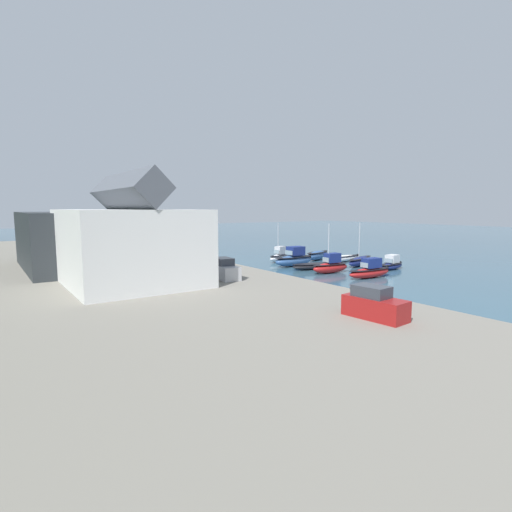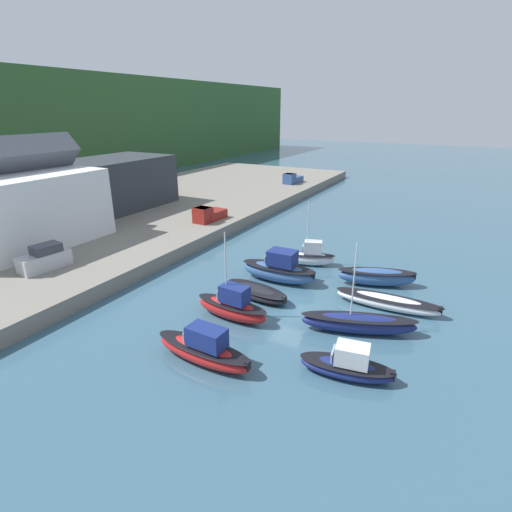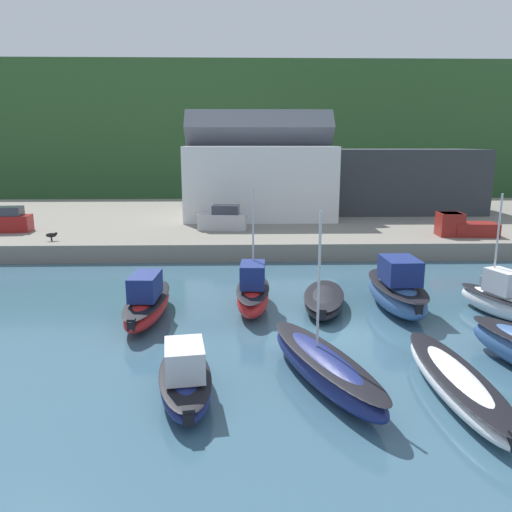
{
  "view_description": "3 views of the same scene",
  "coord_description": "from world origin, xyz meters",
  "px_view_note": "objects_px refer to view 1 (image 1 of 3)",
  "views": [
    {
      "loc": [
        -41.16,
        41.56,
        8.65
      ],
      "look_at": [
        2.19,
        11.47,
        2.31
      ],
      "focal_mm": 28.0,
      "sensor_mm": 36.0,
      "label": 1
    },
    {
      "loc": [
        -25.56,
        -10.81,
        14.69
      ],
      "look_at": [
        4.79,
        5.54,
        1.81
      ],
      "focal_mm": 28.0,
      "sensor_mm": 36.0,
      "label": 2
    },
    {
      "loc": [
        -3.93,
        -22.69,
        8.91
      ],
      "look_at": [
        -3.08,
        9.29,
        1.59
      ],
      "focal_mm": 35.0,
      "sensor_mm": 36.0,
      "label": 3
    }
  ],
  "objects_px": {
    "moored_boat_6": "(360,261)",
    "pickup_truck_1": "(179,252)",
    "moored_boat_4": "(279,256)",
    "moored_boat_0": "(370,271)",
    "moored_boat_1": "(331,266)",
    "moored_boat_3": "(294,259)",
    "dog_on_quay": "(355,290)",
    "parked_car_1": "(374,305)",
    "moored_boat_8": "(318,255)",
    "moored_boat_7": "(343,258)",
    "pickup_truck_0": "(115,240)",
    "moored_boat_2": "(311,266)",
    "parked_car_0": "(225,270)",
    "moored_boat_5": "(391,264)"
  },
  "relations": [
    {
      "from": "moored_boat_6",
      "to": "pickup_truck_1",
      "type": "relative_size",
      "value": 1.67
    },
    {
      "from": "moored_boat_4",
      "to": "moored_boat_6",
      "type": "relative_size",
      "value": 0.79
    },
    {
      "from": "moored_boat_0",
      "to": "moored_boat_1",
      "type": "xyz_separation_m",
      "value": [
        5.44,
        1.33,
        0.09
      ]
    },
    {
      "from": "pickup_truck_1",
      "to": "moored_boat_3",
      "type": "bearing_deg",
      "value": 149.44
    },
    {
      "from": "moored_boat_1",
      "to": "dog_on_quay",
      "type": "relative_size",
      "value": 7.52
    },
    {
      "from": "parked_car_1",
      "to": "dog_on_quay",
      "type": "bearing_deg",
      "value": -133.14
    },
    {
      "from": "moored_boat_3",
      "to": "moored_boat_8",
      "type": "relative_size",
      "value": 1.02
    },
    {
      "from": "moored_boat_1",
      "to": "moored_boat_7",
      "type": "height_order",
      "value": "moored_boat_1"
    },
    {
      "from": "moored_boat_4",
      "to": "pickup_truck_1",
      "type": "height_order",
      "value": "moored_boat_4"
    },
    {
      "from": "dog_on_quay",
      "to": "pickup_truck_0",
      "type": "bearing_deg",
      "value": 74.17
    },
    {
      "from": "moored_boat_2",
      "to": "pickup_truck_1",
      "type": "relative_size",
      "value": 1.29
    },
    {
      "from": "moored_boat_0",
      "to": "moored_boat_2",
      "type": "xyz_separation_m",
      "value": [
        9.31,
        1.35,
        -0.38
      ]
    },
    {
      "from": "moored_boat_7",
      "to": "moored_boat_8",
      "type": "distance_m",
      "value": 4.38
    },
    {
      "from": "moored_boat_4",
      "to": "parked_car_0",
      "type": "bearing_deg",
      "value": 110.07
    },
    {
      "from": "parked_car_0",
      "to": "moored_boat_8",
      "type": "bearing_deg",
      "value": -146.43
    },
    {
      "from": "moored_boat_1",
      "to": "moored_boat_4",
      "type": "bearing_deg",
      "value": -2.21
    },
    {
      "from": "moored_boat_5",
      "to": "parked_car_1",
      "type": "height_order",
      "value": "parked_car_1"
    },
    {
      "from": "moored_boat_7",
      "to": "moored_boat_8",
      "type": "height_order",
      "value": "moored_boat_8"
    },
    {
      "from": "moored_boat_6",
      "to": "moored_boat_5",
      "type": "bearing_deg",
      "value": 167.97
    },
    {
      "from": "pickup_truck_1",
      "to": "moored_boat_5",
      "type": "bearing_deg",
      "value": 143.07
    },
    {
      "from": "dog_on_quay",
      "to": "moored_boat_0",
      "type": "bearing_deg",
      "value": 16.92
    },
    {
      "from": "moored_boat_3",
      "to": "parked_car_1",
      "type": "relative_size",
      "value": 1.62
    },
    {
      "from": "moored_boat_3",
      "to": "moored_boat_5",
      "type": "bearing_deg",
      "value": -139.75
    },
    {
      "from": "moored_boat_0",
      "to": "pickup_truck_0",
      "type": "bearing_deg",
      "value": 20.47
    },
    {
      "from": "pickup_truck_1",
      "to": "pickup_truck_0",
      "type": "bearing_deg",
      "value": -83.95
    },
    {
      "from": "dog_on_quay",
      "to": "moored_boat_8",
      "type": "bearing_deg",
      "value": 33.43
    },
    {
      "from": "moored_boat_8",
      "to": "parked_car_1",
      "type": "relative_size",
      "value": 1.59
    },
    {
      "from": "moored_boat_5",
      "to": "parked_car_0",
      "type": "distance_m",
      "value": 27.22
    },
    {
      "from": "moored_boat_4",
      "to": "moored_boat_8",
      "type": "relative_size",
      "value": 0.92
    },
    {
      "from": "moored_boat_2",
      "to": "dog_on_quay",
      "type": "xyz_separation_m",
      "value": [
        -19.33,
        12.86,
        1.31
      ]
    },
    {
      "from": "moored_boat_7",
      "to": "parked_car_1",
      "type": "distance_m",
      "value": 38.89
    },
    {
      "from": "moored_boat_3",
      "to": "pickup_truck_0",
      "type": "xyz_separation_m",
      "value": [
        38.89,
        15.68,
        1.09
      ]
    },
    {
      "from": "moored_boat_2",
      "to": "parked_car_0",
      "type": "bearing_deg",
      "value": 119.83
    },
    {
      "from": "moored_boat_0",
      "to": "dog_on_quay",
      "type": "distance_m",
      "value": 17.41
    },
    {
      "from": "moored_boat_0",
      "to": "moored_boat_4",
      "type": "height_order",
      "value": "moored_boat_4"
    },
    {
      "from": "moored_boat_2",
      "to": "moored_boat_8",
      "type": "bearing_deg",
      "value": -37.57
    },
    {
      "from": "moored_boat_0",
      "to": "moored_boat_4",
      "type": "distance_m",
      "value": 18.21
    },
    {
      "from": "moored_boat_5",
      "to": "moored_boat_8",
      "type": "distance_m",
      "value": 13.72
    },
    {
      "from": "parked_car_0",
      "to": "pickup_truck_1",
      "type": "height_order",
      "value": "parked_car_0"
    },
    {
      "from": "moored_boat_2",
      "to": "moored_boat_0",
      "type": "bearing_deg",
      "value": -160.93
    },
    {
      "from": "parked_car_0",
      "to": "dog_on_quay",
      "type": "relative_size",
      "value": 4.98
    },
    {
      "from": "moored_boat_4",
      "to": "parked_car_0",
      "type": "height_order",
      "value": "moored_boat_4"
    },
    {
      "from": "moored_boat_5",
      "to": "dog_on_quay",
      "type": "relative_size",
      "value": 6.48
    },
    {
      "from": "moored_boat_3",
      "to": "moored_boat_4",
      "type": "distance_m",
      "value": 5.1
    },
    {
      "from": "moored_boat_0",
      "to": "pickup_truck_0",
      "type": "relative_size",
      "value": 1.42
    },
    {
      "from": "moored_boat_0",
      "to": "moored_boat_1",
      "type": "distance_m",
      "value": 5.6
    },
    {
      "from": "pickup_truck_0",
      "to": "parked_car_1",
      "type": "bearing_deg",
      "value": 93.68
    },
    {
      "from": "parked_car_0",
      "to": "moored_boat_6",
      "type": "bearing_deg",
      "value": -163.57
    },
    {
      "from": "moored_boat_2",
      "to": "dog_on_quay",
      "type": "height_order",
      "value": "dog_on_quay"
    },
    {
      "from": "parked_car_1",
      "to": "dog_on_quay",
      "type": "distance_m",
      "value": 6.98
    }
  ]
}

